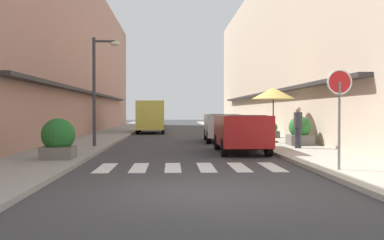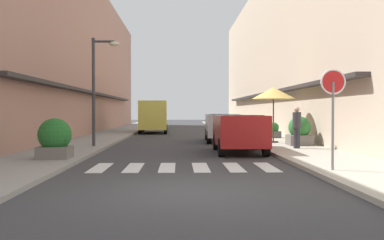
{
  "view_description": "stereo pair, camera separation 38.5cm",
  "coord_description": "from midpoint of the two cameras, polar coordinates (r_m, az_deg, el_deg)",
  "views": [
    {
      "loc": [
        -0.53,
        -8.98,
        1.6
      ],
      "look_at": [
        0.49,
        12.7,
        1.19
      ],
      "focal_mm": 42.13,
      "sensor_mm": 36.0,
      "label": 1
    },
    {
      "loc": [
        -0.14,
        -8.99,
        1.6
      ],
      "look_at": [
        0.49,
        12.7,
        1.19
      ],
      "focal_mm": 42.13,
      "sensor_mm": 36.0,
      "label": 2
    }
  ],
  "objects": [
    {
      "name": "ground_plane",
      "position": [
        29.59,
        -2.03,
        -2.01
      ],
      "size": [
        113.1,
        113.1,
        0.0
      ],
      "primitive_type": "plane",
      "color": "#38383A"
    },
    {
      "name": "sidewalk_left",
      "position": [
        29.9,
        -10.91,
        -1.88
      ],
      "size": [
        2.77,
        71.97,
        0.12
      ],
      "primitive_type": "cube",
      "color": "gray",
      "rests_on": "ground_plane"
    },
    {
      "name": "sidewalk_right",
      "position": [
        30.0,
        6.82,
        -1.86
      ],
      "size": [
        2.77,
        71.97,
        0.12
      ],
      "primitive_type": "cube",
      "color": "#ADA899",
      "rests_on": "ground_plane"
    },
    {
      "name": "building_row_left",
      "position": [
        32.4,
        -17.41,
        7.9
      ],
      "size": [
        5.5,
        48.27,
        10.95
      ],
      "color": "#A87A6B",
      "rests_on": "ground_plane"
    },
    {
      "name": "building_row_right",
      "position": [
        32.61,
        13.2,
        8.33
      ],
      "size": [
        5.5,
        48.27,
        11.45
      ],
      "color": "#C6B299",
      "rests_on": "ground_plane"
    },
    {
      "name": "crosswalk",
      "position": [
        12.9,
        -1.18,
        -6.02
      ],
      "size": [
        5.2,
        2.2,
        0.01
      ],
      "color": "silver",
      "rests_on": "ground_plane"
    },
    {
      "name": "parked_car_near",
      "position": [
        17.43,
        5.6,
        -1.15
      ],
      "size": [
        1.86,
        4.23,
        1.47
      ],
      "color": "maroon",
      "rests_on": "ground_plane"
    },
    {
      "name": "parked_car_mid",
      "position": [
        23.67,
        3.41,
        -0.55
      ],
      "size": [
        1.92,
        4.45,
        1.47
      ],
      "color": "silver",
      "rests_on": "ground_plane"
    },
    {
      "name": "delivery_van",
      "position": [
        33.52,
        -5.57,
        0.75
      ],
      "size": [
        2.1,
        5.44,
        2.37
      ],
      "color": "#D8CC4C",
      "rests_on": "ground_plane"
    },
    {
      "name": "round_street_sign",
      "position": [
        11.97,
        17.28,
        3.31
      ],
      "size": [
        0.65,
        0.07,
        2.56
      ],
      "color": "slate",
      "rests_on": "sidewalk_right"
    },
    {
      "name": "street_lamp",
      "position": [
        19.78,
        -12.23,
        5.13
      ],
      "size": [
        1.19,
        0.28,
        4.64
      ],
      "color": "#38383D",
      "rests_on": "sidewalk_left"
    },
    {
      "name": "cafe_umbrella",
      "position": [
        21.86,
        9.75,
        3.31
      ],
      "size": [
        2.09,
        2.09,
        2.63
      ],
      "color": "#262626",
      "rests_on": "sidewalk_right"
    },
    {
      "name": "planter_corner",
      "position": [
        14.8,
        -17.28,
        -2.33
      ],
      "size": [
        1.05,
        1.05,
        1.27
      ],
      "color": "slate",
      "rests_on": "sidewalk_left"
    },
    {
      "name": "planter_midblock",
      "position": [
        20.37,
        12.96,
        -1.43
      ],
      "size": [
        1.02,
        1.02,
        1.27
      ],
      "color": "slate",
      "rests_on": "sidewalk_right"
    },
    {
      "name": "planter_far",
      "position": [
        25.8,
        9.7,
        -1.36
      ],
      "size": [
        0.72,
        0.72,
        0.87
      ],
      "color": "#4C4C4C",
      "rests_on": "sidewalk_right"
    },
    {
      "name": "pedestrian_walking_near",
      "position": [
        18.6,
        12.69,
        -0.79
      ],
      "size": [
        0.34,
        0.34,
        1.67
      ],
      "rotation": [
        0.0,
        0.0,
        0.32
      ],
      "color": "#282B33",
      "rests_on": "sidewalk_right"
    }
  ]
}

